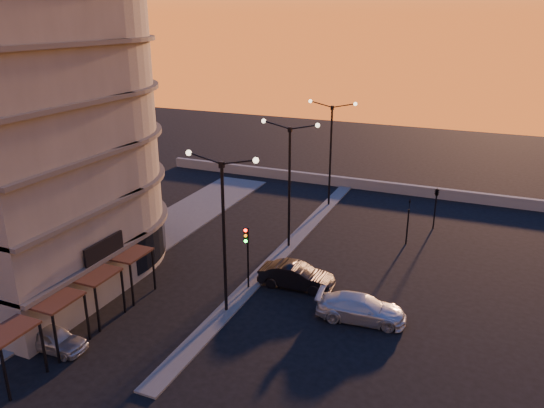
{
  "coord_description": "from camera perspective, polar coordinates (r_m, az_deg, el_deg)",
  "views": [
    {
      "loc": [
        13.1,
        -23.91,
        16.35
      ],
      "look_at": [
        -0.1,
        7.04,
        4.37
      ],
      "focal_mm": 35.0,
      "sensor_mm": 36.0,
      "label": 1
    }
  ],
  "objects": [
    {
      "name": "sidewalk_west",
      "position": [
        40.02,
        -15.67,
        -5.2
      ],
      "size": [
        5.0,
        40.0,
        0.12
      ],
      "primitive_type": "cube",
      "color": "#4C4C4A",
      "rests_on": "ground"
    },
    {
      "name": "car_wagon",
      "position": [
        30.96,
        9.56,
        -11.0
      ],
      "size": [
        5.26,
        2.6,
        1.47
      ],
      "primitive_type": "imported",
      "rotation": [
        0.0,
        0.0,
        1.68
      ],
      "color": "#B5BABE",
      "rests_on": "ground"
    },
    {
      "name": "streetlamp_far",
      "position": [
        47.07,
        6.35,
        6.27
      ],
      "size": [
        4.32,
        0.32,
        9.51
      ],
      "color": "black",
      "rests_on": "ground"
    },
    {
      "name": "streetlamp_near",
      "position": [
        29.31,
        -5.23,
        -2.02
      ],
      "size": [
        4.32,
        0.32,
        9.51
      ],
      "color": "black",
      "rests_on": "ground"
    },
    {
      "name": "traffic_light_main",
      "position": [
        32.71,
        -2.72,
        -4.72
      ],
      "size": [
        0.28,
        0.44,
        4.25
      ],
      "color": "black",
      "rests_on": "ground"
    },
    {
      "name": "car_hatchback",
      "position": [
        30.39,
        -22.5,
        -13.23
      ],
      "size": [
        3.74,
        1.61,
        1.26
      ],
      "primitive_type": "imported",
      "rotation": [
        0.0,
        0.0,
        1.61
      ],
      "color": "#A6AAAE",
      "rests_on": "ground"
    },
    {
      "name": "building",
      "position": [
        36.43,
        -25.73,
        10.71
      ],
      "size": [
        14.35,
        17.08,
        25.0
      ],
      "color": "#625E56",
      "rests_on": "ground"
    },
    {
      "name": "median",
      "position": [
        39.84,
        1.8,
        -4.54
      ],
      "size": [
        1.2,
        36.0,
        0.12
      ],
      "primitive_type": "cube",
      "color": "#4C4C4A",
      "rests_on": "ground"
    },
    {
      "name": "parapet",
      "position": [
        53.53,
        10.08,
        2.07
      ],
      "size": [
        44.0,
        0.5,
        1.0
      ],
      "primitive_type": "cube",
      "color": "slate",
      "rests_on": "ground"
    },
    {
      "name": "streetlamp_mid",
      "position": [
        37.91,
        1.89,
        3.11
      ],
      "size": [
        4.32,
        0.32,
        9.51
      ],
      "color": "black",
      "rests_on": "ground"
    },
    {
      "name": "ground",
      "position": [
        31.79,
        -4.92,
        -11.43
      ],
      "size": [
        120.0,
        120.0,
        0.0
      ],
      "primitive_type": "plane",
      "color": "black",
      "rests_on": "ground"
    },
    {
      "name": "signal_east_b",
      "position": [
        44.1,
        17.32,
        1.2
      ],
      "size": [
        0.42,
        1.99,
        3.6
      ],
      "color": "black",
      "rests_on": "ground"
    },
    {
      "name": "signal_east_a",
      "position": [
        40.88,
        14.42,
        -1.7
      ],
      "size": [
        0.13,
        0.16,
        3.6
      ],
      "color": "black",
      "rests_on": "ground"
    },
    {
      "name": "car_sedan",
      "position": [
        33.93,
        2.62,
        -7.74
      ],
      "size": [
        4.81,
        1.89,
        1.56
      ],
      "primitive_type": "imported",
      "rotation": [
        0.0,
        0.0,
        1.62
      ],
      "color": "black",
      "rests_on": "ground"
    }
  ]
}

